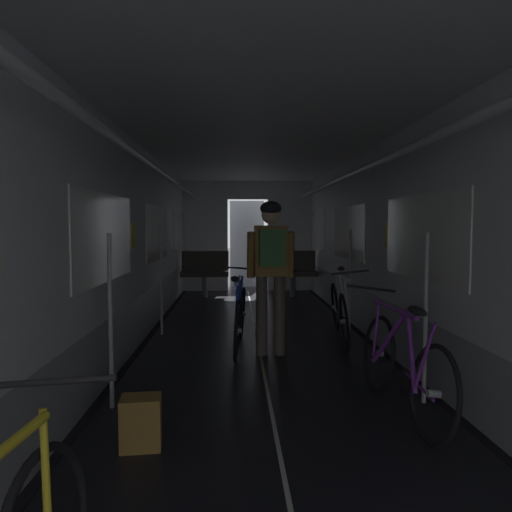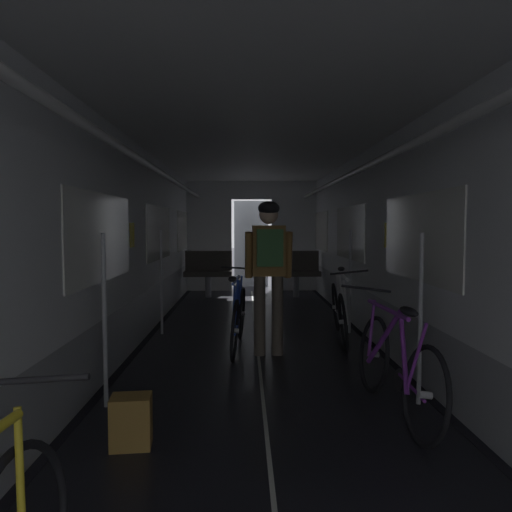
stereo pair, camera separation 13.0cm
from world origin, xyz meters
name	(u,v)px [view 2 (the right image)]	position (x,y,z in m)	size (l,w,h in m)	color
train_car_shell	(258,204)	(0.00, 3.60, 1.70)	(3.14, 12.34, 2.57)	black
bench_seat_far_left	(208,269)	(-0.90, 8.07, 0.57)	(0.98, 0.51, 0.95)	gray
bench_seat_far_right	(296,269)	(0.90, 8.07, 0.57)	(0.98, 0.51, 0.95)	gray
bicycle_white	(339,310)	(1.06, 4.33, 0.38)	(0.44, 1.69, 0.95)	black
bicycle_purple	(395,366)	(1.01, 1.89, 0.38)	(0.45, 1.69, 0.96)	black
person_cyclist_aisle	(269,260)	(0.12, 3.60, 1.07)	(0.53, 0.39, 1.73)	brown
bicycle_blue_in_aisle	(238,317)	(-0.23, 3.87, 0.38)	(0.44, 1.69, 0.95)	black
backpack_on_floor	(131,421)	(-0.90, 1.39, 0.17)	(0.26, 0.20, 0.34)	olive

